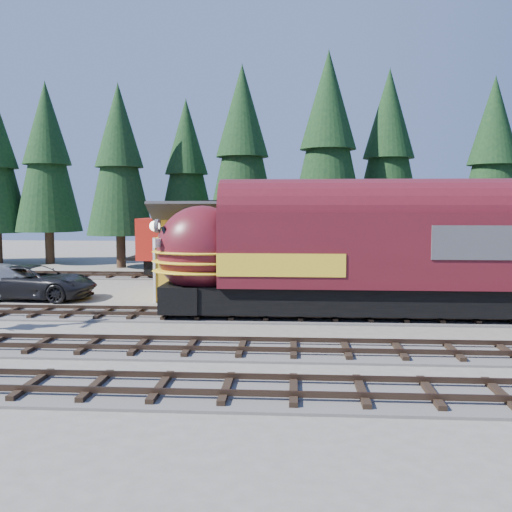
# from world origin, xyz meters

# --- Properties ---
(ground) EXTENTS (120.00, 120.00, 0.00)m
(ground) POSITION_xyz_m (0.00, 0.00, 0.00)
(ground) COLOR #6B665B
(ground) RESTS_ON ground
(track_siding) EXTENTS (68.00, 3.20, 0.33)m
(track_siding) POSITION_xyz_m (10.00, 4.00, 0.06)
(track_siding) COLOR #4C4947
(track_siding) RESTS_ON ground
(track_spur) EXTENTS (32.00, 3.20, 0.33)m
(track_spur) POSITION_xyz_m (-10.00, 18.00, 0.06)
(track_spur) COLOR #4C4947
(track_spur) RESTS_ON ground
(depot) EXTENTS (12.80, 7.00, 5.30)m
(depot) POSITION_xyz_m (-0.00, 10.50, 2.96)
(depot) COLOR gold
(depot) RESTS_ON ground
(conifer_backdrop) EXTENTS (79.73, 22.62, 17.28)m
(conifer_backdrop) POSITION_xyz_m (8.61, 24.77, 9.86)
(conifer_backdrop) COLOR black
(conifer_backdrop) RESTS_ON ground
(locomotive) EXTENTS (17.36, 3.45, 4.72)m
(locomotive) POSITION_xyz_m (3.18, 4.00, 2.73)
(locomotive) COLOR black
(locomotive) RESTS_ON ground
(caboose) EXTENTS (9.61, 2.79, 5.00)m
(caboose) POSITION_xyz_m (-4.70, 18.00, 2.49)
(caboose) COLOR black
(caboose) RESTS_ON ground
(pickup_truck_a) EXTENTS (6.78, 3.39, 1.84)m
(pickup_truck_a) POSITION_xyz_m (-12.82, 8.35, 0.92)
(pickup_truck_a) COLOR black
(pickup_truck_a) RESTS_ON ground
(pickup_truck_b) EXTENTS (7.20, 4.93, 1.94)m
(pickup_truck_b) POSITION_xyz_m (-14.48, 8.16, 0.97)
(pickup_truck_b) COLOR #A4A7AC
(pickup_truck_b) RESTS_ON ground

